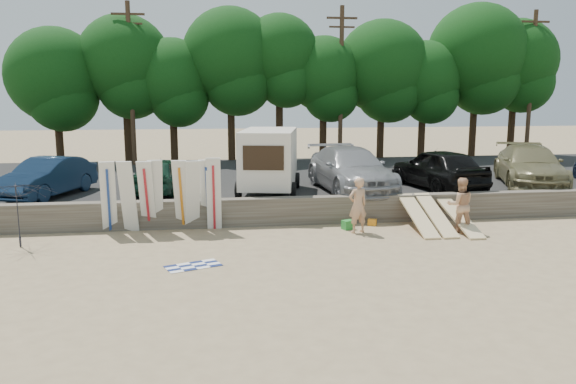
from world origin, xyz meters
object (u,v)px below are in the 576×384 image
at_px(car_3, 438,168).
at_px(cooler, 348,225).
at_px(car_1, 160,175).
at_px(car_4, 530,166).
at_px(beach_umbrella, 20,215).
at_px(box_trailer, 269,158).
at_px(car_2, 351,170).
at_px(beachgoer_a, 358,205).
at_px(car_0, 47,177).
at_px(beachgoer_b, 460,205).

xyz_separation_m(car_3, cooler, (-4.85, -3.79, -1.41)).
height_order(car_1, car_4, car_4).
height_order(car_4, beach_umbrella, car_4).
bearing_deg(cooler, car_1, 124.68).
height_order(box_trailer, car_2, box_trailer).
height_order(car_4, beachgoer_a, car_4).
height_order(car_0, beachgoer_a, car_0).
height_order(car_1, car_2, car_2).
relative_size(car_1, cooler, 11.24).
xyz_separation_m(car_0, car_3, (15.96, -0.36, 0.11)).
distance_m(car_0, cooler, 11.92).
height_order(car_0, beachgoer_b, car_0).
bearing_deg(beachgoer_a, car_0, -38.74).
xyz_separation_m(car_3, car_4, (4.39, 0.35, -0.01)).
bearing_deg(beachgoer_a, box_trailer, -74.95).
relative_size(car_0, car_4, 0.78).
bearing_deg(car_3, cooler, 27.45).
relative_size(beachgoer_b, beach_umbrella, 0.83).
xyz_separation_m(car_0, cooler, (11.10, -4.15, -1.31)).
distance_m(car_0, car_1, 4.33).
bearing_deg(car_0, beachgoer_a, -2.28).
bearing_deg(beachgoer_a, car_2, -117.21).
xyz_separation_m(box_trailer, cooler, (2.38, -3.72, -1.99)).
bearing_deg(beach_umbrella, beachgoer_b, -0.21).
distance_m(car_3, cooler, 6.32).
xyz_separation_m(car_4, beachgoer_a, (-9.05, -4.66, -0.61)).
bearing_deg(beach_umbrella, car_3, 16.71).
xyz_separation_m(car_3, beachgoer_b, (-1.15, -4.69, -0.63)).
height_order(car_3, beachgoer_a, car_3).
height_order(car_2, beachgoer_a, car_2).
bearing_deg(box_trailer, beachgoer_b, -25.22).
bearing_deg(box_trailer, car_4, 14.03).
bearing_deg(car_3, beachgoer_a, 32.28).
distance_m(car_1, beachgoer_b, 11.83).
distance_m(box_trailer, beachgoer_a, 5.11).
bearing_deg(car_4, car_1, -161.63).
bearing_deg(beachgoer_a, beach_umbrella, -14.54).
height_order(car_0, car_1, car_0).
distance_m(car_4, beachgoer_a, 10.20).
distance_m(beachgoer_a, beach_umbrella, 10.81).
bearing_deg(beachgoer_a, beachgoer_b, 157.54).
bearing_deg(car_4, car_2, -157.76).
relative_size(beachgoer_b, cooler, 4.98).
relative_size(car_4, beach_umbrella, 2.62).
bearing_deg(car_4, car_0, -160.26).
distance_m(car_0, beachgoer_b, 15.66).
distance_m(beachgoer_b, cooler, 3.90).
xyz_separation_m(car_3, beachgoer_a, (-4.65, -4.31, -0.61)).
relative_size(car_1, car_4, 0.72).
bearing_deg(car_3, car_2, -10.43).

